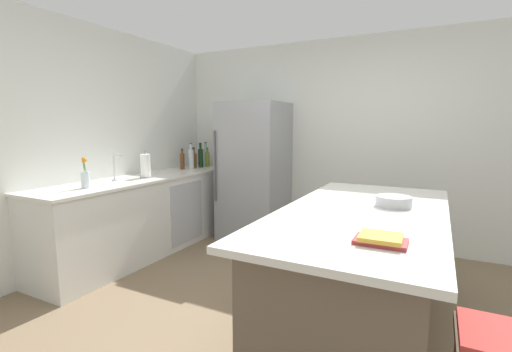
{
  "coord_description": "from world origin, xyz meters",
  "views": [
    {
      "loc": [
        0.98,
        -2.35,
        1.51
      ],
      "look_at": [
        -0.67,
        0.85,
        1.0
      ],
      "focal_mm": 24.88,
      "sensor_mm": 36.0,
      "label": 1
    }
  ],
  "objects_px": {
    "flower_vase": "(85,177)",
    "gin_bottle": "(206,157)",
    "soda_bottle": "(191,158)",
    "cookbook_stack": "(381,239)",
    "sink_faucet": "(115,167)",
    "kitchen_island": "(360,274)",
    "whiskey_bottle": "(194,160)",
    "syrup_bottle": "(182,161)",
    "wine_bottle": "(201,157)",
    "olive_oil_bottle": "(207,159)",
    "mixing_bowl": "(393,201)",
    "paper_towel_roll": "(145,166)",
    "refrigerator": "(254,171)"
  },
  "relations": [
    {
      "from": "gin_bottle",
      "to": "syrup_bottle",
      "type": "bearing_deg",
      "value": -96.19
    },
    {
      "from": "sink_faucet",
      "to": "syrup_bottle",
      "type": "relative_size",
      "value": 1.06
    },
    {
      "from": "kitchen_island",
      "to": "mixing_bowl",
      "type": "height_order",
      "value": "mixing_bowl"
    },
    {
      "from": "mixing_bowl",
      "to": "soda_bottle",
      "type": "bearing_deg",
      "value": 154.93
    },
    {
      "from": "flower_vase",
      "to": "soda_bottle",
      "type": "height_order",
      "value": "soda_bottle"
    },
    {
      "from": "flower_vase",
      "to": "gin_bottle",
      "type": "xyz_separation_m",
      "value": [
        -0.08,
        2.11,
        0.03
      ]
    },
    {
      "from": "wine_bottle",
      "to": "syrup_bottle",
      "type": "distance_m",
      "value": 0.32
    },
    {
      "from": "mixing_bowl",
      "to": "flower_vase",
      "type": "bearing_deg",
      "value": -171.24
    },
    {
      "from": "whiskey_bottle",
      "to": "mixing_bowl",
      "type": "relative_size",
      "value": 1.17
    },
    {
      "from": "gin_bottle",
      "to": "olive_oil_bottle",
      "type": "bearing_deg",
      "value": -43.98
    },
    {
      "from": "gin_bottle",
      "to": "olive_oil_bottle",
      "type": "height_order",
      "value": "gin_bottle"
    },
    {
      "from": "olive_oil_bottle",
      "to": "cookbook_stack",
      "type": "height_order",
      "value": "olive_oil_bottle"
    },
    {
      "from": "whiskey_bottle",
      "to": "syrup_bottle",
      "type": "bearing_deg",
      "value": -100.75
    },
    {
      "from": "sink_faucet",
      "to": "whiskey_bottle",
      "type": "bearing_deg",
      "value": 89.58
    },
    {
      "from": "refrigerator",
      "to": "syrup_bottle",
      "type": "distance_m",
      "value": 1.01
    },
    {
      "from": "paper_towel_roll",
      "to": "soda_bottle",
      "type": "height_order",
      "value": "soda_bottle"
    },
    {
      "from": "gin_bottle",
      "to": "syrup_bottle",
      "type": "height_order",
      "value": "gin_bottle"
    },
    {
      "from": "paper_towel_roll",
      "to": "wine_bottle",
      "type": "relative_size",
      "value": 0.88
    },
    {
      "from": "soda_bottle",
      "to": "olive_oil_bottle",
      "type": "bearing_deg",
      "value": 75.81
    },
    {
      "from": "flower_vase",
      "to": "mixing_bowl",
      "type": "distance_m",
      "value": 2.77
    },
    {
      "from": "kitchen_island",
      "to": "whiskey_bottle",
      "type": "relative_size",
      "value": 7.54
    },
    {
      "from": "refrigerator",
      "to": "flower_vase",
      "type": "bearing_deg",
      "value": -112.77
    },
    {
      "from": "mixing_bowl",
      "to": "olive_oil_bottle",
      "type": "bearing_deg",
      "value": 149.63
    },
    {
      "from": "gin_bottle",
      "to": "wine_bottle",
      "type": "relative_size",
      "value": 1.0
    },
    {
      "from": "paper_towel_roll",
      "to": "flower_vase",
      "type": "bearing_deg",
      "value": -89.8
    },
    {
      "from": "refrigerator",
      "to": "gin_bottle",
      "type": "height_order",
      "value": "refrigerator"
    },
    {
      "from": "kitchen_island",
      "to": "mixing_bowl",
      "type": "xyz_separation_m",
      "value": [
        0.17,
        0.21,
        0.5
      ]
    },
    {
      "from": "flower_vase",
      "to": "wine_bottle",
      "type": "bearing_deg",
      "value": 91.39
    },
    {
      "from": "soda_bottle",
      "to": "kitchen_island",
      "type": "bearing_deg",
      "value": -30.08
    },
    {
      "from": "olive_oil_bottle",
      "to": "kitchen_island",
      "type": "bearing_deg",
      "value": -35.33
    },
    {
      "from": "whiskey_bottle",
      "to": "soda_bottle",
      "type": "bearing_deg",
      "value": -73.04
    },
    {
      "from": "soda_bottle",
      "to": "syrup_bottle",
      "type": "bearing_deg",
      "value": -122.86
    },
    {
      "from": "syrup_bottle",
      "to": "cookbook_stack",
      "type": "relative_size",
      "value": 1.14
    },
    {
      "from": "wine_bottle",
      "to": "cookbook_stack",
      "type": "bearing_deg",
      "value": -40.32
    },
    {
      "from": "olive_oil_bottle",
      "to": "mixing_bowl",
      "type": "bearing_deg",
      "value": -30.37
    },
    {
      "from": "flower_vase",
      "to": "paper_towel_roll",
      "type": "relative_size",
      "value": 0.96
    },
    {
      "from": "gin_bottle",
      "to": "soda_bottle",
      "type": "height_order",
      "value": "soda_bottle"
    },
    {
      "from": "flower_vase",
      "to": "cookbook_stack",
      "type": "bearing_deg",
      "value": -9.56
    },
    {
      "from": "whiskey_bottle",
      "to": "paper_towel_roll",
      "type": "bearing_deg",
      "value": -84.75
    },
    {
      "from": "paper_towel_roll",
      "to": "gin_bottle",
      "type": "relative_size",
      "value": 0.88
    },
    {
      "from": "gin_bottle",
      "to": "whiskey_bottle",
      "type": "bearing_deg",
      "value": -92.75
    },
    {
      "from": "soda_bottle",
      "to": "cookbook_stack",
      "type": "relative_size",
      "value": 1.44
    },
    {
      "from": "sink_faucet",
      "to": "wine_bottle",
      "type": "height_order",
      "value": "wine_bottle"
    },
    {
      "from": "whiskey_bottle",
      "to": "syrup_bottle",
      "type": "height_order",
      "value": "whiskey_bottle"
    },
    {
      "from": "sink_faucet",
      "to": "flower_vase",
      "type": "xyz_separation_m",
      "value": [
        0.11,
        -0.45,
        -0.05
      ]
    },
    {
      "from": "wine_bottle",
      "to": "kitchen_island",
      "type": "bearing_deg",
      "value": -33.36
    },
    {
      "from": "gin_bottle",
      "to": "cookbook_stack",
      "type": "height_order",
      "value": "gin_bottle"
    },
    {
      "from": "kitchen_island",
      "to": "syrup_bottle",
      "type": "distance_m",
      "value": 3.1
    },
    {
      "from": "sink_faucet",
      "to": "syrup_bottle",
      "type": "xyz_separation_m",
      "value": [
        -0.03,
        1.17,
        -0.04
      ]
    },
    {
      "from": "flower_vase",
      "to": "soda_bottle",
      "type": "xyz_separation_m",
      "value": [
        -0.07,
        1.73,
        0.04
      ]
    }
  ]
}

